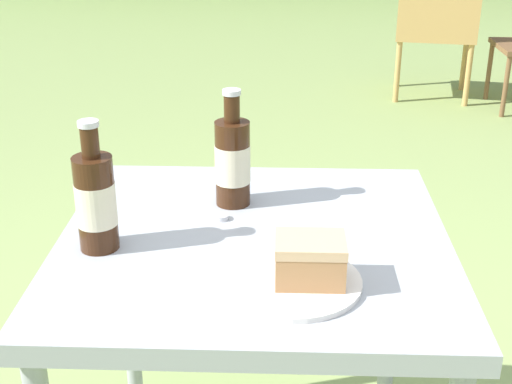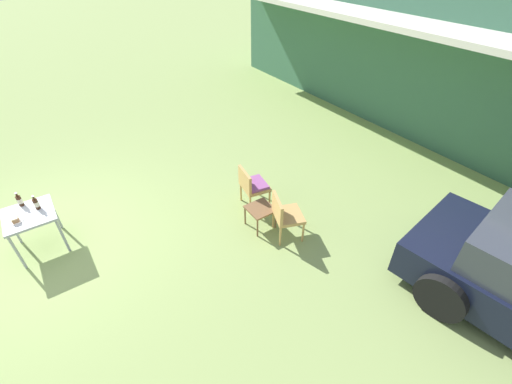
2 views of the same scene
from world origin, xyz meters
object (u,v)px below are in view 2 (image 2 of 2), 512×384
(cake_on_plate, at_px, (15,220))
(cola_bottle_far, at_px, (20,201))
(wicker_chair_cushioned, at_px, (252,184))
(wicker_chair_plain, at_px, (285,214))
(patio_table, at_px, (30,218))
(garden_side_table, at_px, (260,210))
(cola_bottle_near, at_px, (36,204))

(cake_on_plate, bearing_deg, cola_bottle_far, 162.27)
(wicker_chair_cushioned, xyz_separation_m, wicker_chair_plain, (0.98, -0.01, -0.00))
(wicker_chair_cushioned, relative_size, patio_table, 1.09)
(garden_side_table, xyz_separation_m, patio_table, (-1.60, -3.26, 0.29))
(cake_on_plate, bearing_deg, patio_table, 117.11)
(wicker_chair_cushioned, height_order, patio_table, wicker_chair_cushioned)
(patio_table, bearing_deg, wicker_chair_cushioned, 73.31)
(wicker_chair_plain, bearing_deg, cake_on_plate, 83.15)
(wicker_chair_plain, height_order, garden_side_table, wicker_chair_plain)
(wicker_chair_plain, relative_size, cola_bottle_near, 3.29)
(patio_table, xyz_separation_m, cola_bottle_near, (-0.05, 0.15, 0.18))
(wicker_chair_cushioned, distance_m, cola_bottle_near, 3.51)
(garden_side_table, bearing_deg, wicker_chair_plain, 25.56)
(patio_table, xyz_separation_m, cake_on_plate, (0.09, -0.17, 0.11))
(wicker_chair_cushioned, height_order, cola_bottle_near, cola_bottle_near)
(garden_side_table, height_order, cake_on_plate, cake_on_plate)
(garden_side_table, distance_m, cake_on_plate, 3.77)
(patio_table, height_order, cake_on_plate, cake_on_plate)
(garden_side_table, bearing_deg, cake_on_plate, -113.86)
(wicker_chair_cushioned, xyz_separation_m, patio_table, (-1.04, -3.47, 0.16))
(garden_side_table, xyz_separation_m, cake_on_plate, (-1.52, -3.43, 0.40))
(wicker_chair_cushioned, relative_size, cola_bottle_far, 3.29)
(wicker_chair_cushioned, relative_size, garden_side_table, 1.85)
(wicker_chair_plain, xyz_separation_m, cola_bottle_far, (-2.30, -3.51, 0.34))
(cola_bottle_near, height_order, cola_bottle_far, same)
(wicker_chair_plain, distance_m, cola_bottle_far, 4.21)
(patio_table, bearing_deg, wicker_chair_plain, 59.71)
(cola_bottle_near, distance_m, cola_bottle_far, 0.31)
(cake_on_plate, distance_m, cola_bottle_far, 0.39)
(cake_on_plate, relative_size, cola_bottle_near, 0.97)
(patio_table, height_order, cola_bottle_far, cola_bottle_far)
(garden_side_table, height_order, patio_table, patio_table)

